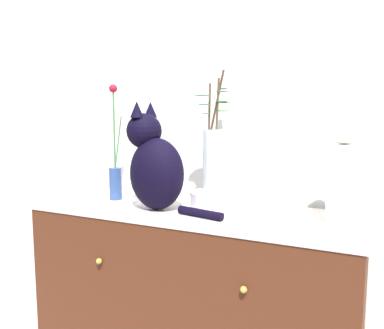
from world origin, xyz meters
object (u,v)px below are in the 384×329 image
at_px(cat_sitting, 155,165).
at_px(bowl_porcelain, 213,199).
at_px(sideboard, 192,311).
at_px(jar_lidded_porcelain, 343,177).
at_px(vase_slim_green, 115,172).
at_px(vase_glass_clear, 213,155).

height_order(cat_sitting, bowl_porcelain, cat_sitting).
relative_size(sideboard, cat_sitting, 3.05).
relative_size(sideboard, jar_lidded_porcelain, 3.83).
height_order(cat_sitting, vase_slim_green, vase_slim_green).
distance_m(sideboard, vase_glass_clear, 0.66).
bearing_deg(bowl_porcelain, vase_slim_green, -172.35).
height_order(vase_slim_green, bowl_porcelain, vase_slim_green).
height_order(sideboard, vase_slim_green, vase_slim_green).
distance_m(cat_sitting, vase_slim_green, 0.27).
xyz_separation_m(sideboard, bowl_porcelain, (0.06, 0.07, 0.47)).
bearing_deg(vase_slim_green, sideboard, -1.36).
height_order(bowl_porcelain, vase_glass_clear, vase_glass_clear).
distance_m(vase_glass_clear, jar_lidded_porcelain, 0.51).
bearing_deg(sideboard, cat_sitting, -152.05).
xyz_separation_m(vase_slim_green, jar_lidded_porcelain, (0.95, 0.04, 0.04)).
bearing_deg(cat_sitting, sideboard, 27.95).
distance_m(sideboard, cat_sitting, 0.64).
relative_size(bowl_porcelain, vase_glass_clear, 0.38).
relative_size(vase_glass_clear, jar_lidded_porcelain, 1.41).
xyz_separation_m(vase_slim_green, vase_glass_clear, (0.45, 0.06, 0.09)).
bearing_deg(vase_glass_clear, sideboard, -131.48).
height_order(vase_glass_clear, jar_lidded_porcelain, vase_glass_clear).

